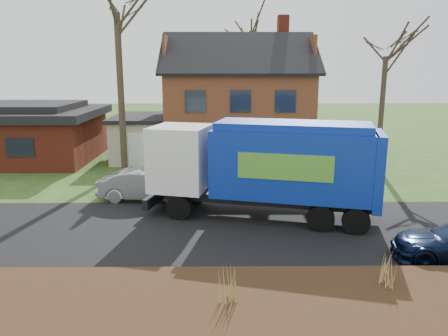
{
  "coord_description": "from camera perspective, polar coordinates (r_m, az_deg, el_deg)",
  "views": [
    {
      "loc": [
        0.79,
        -15.14,
        5.86
      ],
      "look_at": [
        0.97,
        2.5,
        1.82
      ],
      "focal_mm": 35.0,
      "sensor_mm": 36.0,
      "label": 1
    }
  ],
  "objects": [
    {
      "name": "grass_clump_east",
      "position": [
        12.45,
        20.86,
        -12.1
      ],
      "size": [
        0.38,
        0.31,
        0.96
      ],
      "color": "tan",
      "rests_on": "mulch_verge"
    },
    {
      "name": "ground",
      "position": [
        16.26,
        -3.37,
        -8.26
      ],
      "size": [
        120.0,
        120.0,
        0.0
      ],
      "primitive_type": "plane",
      "color": "#284D19",
      "rests_on": "ground"
    },
    {
      "name": "garbage_truck",
      "position": [
        17.12,
        5.66,
        0.6
      ],
      "size": [
        9.37,
        4.58,
        3.88
      ],
      "rotation": [
        0.0,
        0.0,
        -0.25
      ],
      "color": "black",
      "rests_on": "ground"
    },
    {
      "name": "road",
      "position": [
        16.26,
        -3.37,
        -8.23
      ],
      "size": [
        80.0,
        7.0,
        0.02
      ],
      "primitive_type": "cube",
      "color": "black",
      "rests_on": "ground"
    },
    {
      "name": "ranch_house",
      "position": [
        31.18,
        -24.87,
        4.24
      ],
      "size": [
        9.8,
        8.2,
        3.7
      ],
      "color": "maroon",
      "rests_on": "ground"
    },
    {
      "name": "main_house",
      "position": [
        29.12,
        0.8,
        9.29
      ],
      "size": [
        12.95,
        8.95,
        9.26
      ],
      "color": "beige",
      "rests_on": "ground"
    },
    {
      "name": "tree_front_east",
      "position": [
        27.26,
        20.57,
        15.74
      ],
      "size": [
        3.36,
        3.36,
        9.33
      ],
      "color": "#3C2E24",
      "rests_on": "ground"
    },
    {
      "name": "mulch_verge",
      "position": [
        11.41,
        -4.69,
        -17.19
      ],
      "size": [
        80.0,
        3.5,
        0.3
      ],
      "primitive_type": "cube",
      "color": "black",
      "rests_on": "ground"
    },
    {
      "name": "grass_clump_mid",
      "position": [
        10.93,
        0.67,
        -14.81
      ],
      "size": [
        0.35,
        0.28,
        0.97
      ],
      "color": "#A19247",
      "rests_on": "mulch_verge"
    },
    {
      "name": "silver_sedan",
      "position": [
        20.12,
        -10.08,
        -2.16
      ],
      "size": [
        4.36,
        1.76,
        1.41
      ],
      "primitive_type": "imported",
      "rotation": [
        0.0,
        0.0,
        1.51
      ],
      "color": "#A7ABAF",
      "rests_on": "ground"
    },
    {
      "name": "tree_back",
      "position": [
        38.97,
        3.59,
        19.2
      ],
      "size": [
        3.85,
        3.85,
        12.18
      ],
      "color": "#3A2B22",
      "rests_on": "ground"
    }
  ]
}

